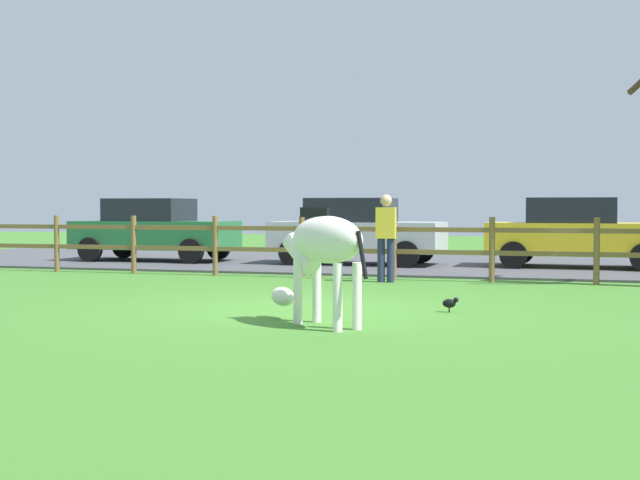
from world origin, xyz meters
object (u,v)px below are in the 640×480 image
(parked_car_yellow, at_px, (577,232))
(visitor_near_fence, at_px, (386,234))
(crow_on_grass, at_px, (450,303))
(parked_car_green, at_px, (154,229))
(zebra, at_px, (322,248))
(parked_car_silver, at_px, (356,231))

(parked_car_yellow, relative_size, visitor_near_fence, 2.47)
(crow_on_grass, bearing_deg, parked_car_green, 136.57)
(crow_on_grass, bearing_deg, visitor_near_fence, 113.13)
(parked_car_yellow, bearing_deg, parked_car_green, -176.99)
(zebra, height_order, parked_car_yellow, parked_car_yellow)
(zebra, xyz_separation_m, visitor_near_fence, (-0.58, 6.09, -0.02))
(parked_car_green, bearing_deg, parked_car_yellow, 3.01)
(parked_car_silver, height_order, parked_car_green, same)
(parked_car_yellow, xyz_separation_m, visitor_near_fence, (-3.39, -4.42, 0.06))
(parked_car_green, xyz_separation_m, visitor_near_fence, (6.81, -3.89, 0.06))
(visitor_near_fence, bearing_deg, crow_on_grass, -66.87)
(crow_on_grass, relative_size, visitor_near_fence, 0.13)
(visitor_near_fence, bearing_deg, parked_car_green, 150.30)
(parked_car_silver, xyz_separation_m, parked_car_green, (-5.20, -0.17, 0.00))
(zebra, height_order, parked_car_silver, parked_car_silver)
(parked_car_silver, relative_size, parked_car_yellow, 1.00)
(zebra, distance_m, parked_car_silver, 10.38)
(parked_car_silver, xyz_separation_m, parked_car_yellow, (5.01, 0.37, 0.00))
(zebra, relative_size, parked_car_silver, 0.40)
(crow_on_grass, xyz_separation_m, parked_car_yellow, (1.56, 8.73, 0.72))
(crow_on_grass, height_order, visitor_near_fence, visitor_near_fence)
(crow_on_grass, bearing_deg, parked_car_silver, 112.47)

